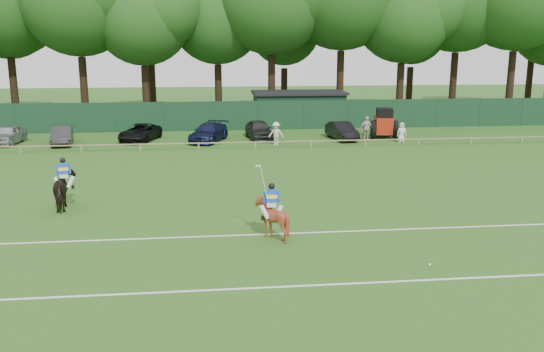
{
  "coord_description": "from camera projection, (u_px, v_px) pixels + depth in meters",
  "views": [
    {
      "loc": [
        -2.34,
        -22.15,
        7.19
      ],
      "look_at": [
        0.5,
        3.0,
        1.4
      ],
      "focal_mm": 38.0,
      "sensor_mm": 36.0,
      "label": 1
    }
  ],
  "objects": [
    {
      "name": "horse_dark",
      "position": [
        65.0,
        189.0,
        25.62
      ],
      "size": [
        1.37,
        2.29,
        1.81
      ],
      "primitive_type": "imported",
      "rotation": [
        0.0,
        0.0,
        3.34
      ],
      "color": "black",
      "rests_on": "ground"
    },
    {
      "name": "rider_chestnut",
      "position": [
        271.0,
        200.0,
        21.56
      ],
      "size": [
        0.94,
        0.6,
        2.05
      ],
      "rotation": [
        0.0,
        0.0,
        3.06
      ],
      "color": "silver",
      "rests_on": "ground"
    },
    {
      "name": "ground",
      "position": [
        268.0,
        226.0,
        23.32
      ],
      "size": [
        160.0,
        160.0,
        0.0
      ],
      "primitive_type": "plane",
      "color": "#1E4C14",
      "rests_on": "ground"
    },
    {
      "name": "suv_black",
      "position": [
        140.0,
        133.0,
        43.9
      ],
      "size": [
        3.29,
        5.0,
        1.28
      ],
      "primitive_type": "imported",
      "rotation": [
        0.0,
        0.0,
        -0.28
      ],
      "color": "black",
      "rests_on": "ground"
    },
    {
      "name": "spectator_right",
      "position": [
        402.0,
        132.0,
        43.15
      ],
      "size": [
        0.74,
        0.48,
        1.51
      ],
      "primitive_type": "imported",
      "rotation": [
        0.0,
        0.0,
        -0.01
      ],
      "color": "white",
      "rests_on": "ground"
    },
    {
      "name": "perimeter_fence",
      "position": [
        235.0,
        116.0,
        49.19
      ],
      "size": [
        92.08,
        0.08,
        2.5
      ],
      "color": "#14351E",
      "rests_on": "ground"
    },
    {
      "name": "rider_dark",
      "position": [
        64.0,
        172.0,
        25.43
      ],
      "size": [
        0.93,
        0.46,
        1.41
      ],
      "rotation": [
        0.0,
        0.0,
        3.34
      ],
      "color": "silver",
      "rests_on": "ground"
    },
    {
      "name": "pitch_rail",
      "position": [
        241.0,
        142.0,
        40.65
      ],
      "size": [
        62.1,
        0.1,
        0.5
      ],
      "color": "#997F5B",
      "rests_on": "ground"
    },
    {
      "name": "polo_ball",
      "position": [
        430.0,
        265.0,
        19.14
      ],
      "size": [
        0.09,
        0.09,
        0.09
      ],
      "primitive_type": "sphere",
      "color": "silver",
      "rests_on": "ground"
    },
    {
      "name": "utility_shed",
      "position": [
        299.0,
        108.0,
        52.69
      ],
      "size": [
        8.4,
        4.4,
        3.04
      ],
      "color": "#14331E",
      "rests_on": "ground"
    },
    {
      "name": "sedan_silver",
      "position": [
        8.0,
        135.0,
        42.5
      ],
      "size": [
        1.89,
        4.22,
        1.41
      ],
      "primitive_type": "imported",
      "rotation": [
        0.0,
        0.0,
        -0.06
      ],
      "color": "#B2B3B7",
      "rests_on": "ground"
    },
    {
      "name": "tree_row",
      "position": [
        251.0,
        118.0,
        57.44
      ],
      "size": [
        96.0,
        12.0,
        21.0
      ],
      "primitive_type": null,
      "color": "#26561C",
      "rests_on": "ground"
    },
    {
      "name": "sedan_navy",
      "position": [
        209.0,
        132.0,
        43.62
      ],
      "size": [
        3.46,
        5.12,
        1.38
      ],
      "primitive_type": "imported",
      "rotation": [
        0.0,
        0.0,
        -0.36
      ],
      "color": "#12173B",
      "rests_on": "ground"
    },
    {
      "name": "horse_chestnut",
      "position": [
        272.0,
        218.0,
        21.73
      ],
      "size": [
        1.38,
        1.53,
        1.58
      ],
      "primitive_type": "imported",
      "rotation": [
        0.0,
        0.0,
        3.06
      ],
      "color": "maroon",
      "rests_on": "ground"
    },
    {
      "name": "hatch_grey",
      "position": [
        259.0,
        130.0,
        44.87
      ],
      "size": [
        2.17,
        4.42,
        1.45
      ],
      "primitive_type": "imported",
      "rotation": [
        0.0,
        0.0,
        0.11
      ],
      "color": "#2A2A2C",
      "rests_on": "ground"
    },
    {
      "name": "spectator_mid",
      "position": [
        366.0,
        129.0,
        43.81
      ],
      "size": [
        1.19,
        0.73,
        1.89
      ],
      "primitive_type": "imported",
      "rotation": [
        0.0,
        0.0,
        0.26
      ],
      "color": "beige",
      "rests_on": "ground"
    },
    {
      "name": "spectator_left",
      "position": [
        276.0,
        134.0,
        41.88
      ],
      "size": [
        1.25,
        0.94,
        1.71
      ],
      "primitive_type": "imported",
      "rotation": [
        0.0,
        0.0,
        -0.31
      ],
      "color": "beige",
      "rests_on": "ground"
    },
    {
      "name": "tractor",
      "position": [
        384.0,
        124.0,
        44.99
      ],
      "size": [
        2.41,
        3.15,
        2.39
      ],
      "rotation": [
        0.0,
        0.0,
        -0.2
      ],
      "color": "#A0240E",
      "rests_on": "ground"
    },
    {
      "name": "estate_black",
      "position": [
        342.0,
        131.0,
        44.52
      ],
      "size": [
        1.96,
        4.24,
        1.35
      ],
      "primitive_type": "imported",
      "rotation": [
        0.0,
        0.0,
        0.14
      ],
      "color": "black",
      "rests_on": "ground"
    },
    {
      "name": "pitch_lines",
      "position": [
        279.0,
        257.0,
        19.93
      ],
      "size": [
        60.0,
        5.1,
        0.01
      ],
      "color": "silver",
      "rests_on": "ground"
    },
    {
      "name": "sedan_grey",
      "position": [
        62.0,
        135.0,
        42.27
      ],
      "size": [
        2.11,
        4.27,
        1.35
      ],
      "primitive_type": "imported",
      "rotation": [
        0.0,
        0.0,
        0.17
      ],
      "color": "#313033",
      "rests_on": "ground"
    }
  ]
}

